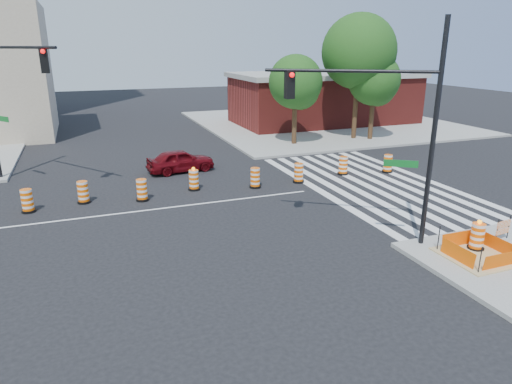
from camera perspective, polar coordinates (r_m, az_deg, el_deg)
ground at (r=20.75m, az=-11.59°, el=-2.02°), size 120.00×120.00×0.00m
sidewalk_ne at (r=43.35m, az=8.38°, el=8.58°), size 22.00×22.00×0.15m
crosswalk_east at (r=24.78m, az=14.17°, el=1.09°), size 6.75×13.50×0.01m
lane_centerline at (r=20.75m, az=-11.59°, el=-2.01°), size 14.00×0.12×0.01m
excavation_pit at (r=17.14m, az=25.97°, el=-7.09°), size 2.20×2.20×0.90m
brick_storefront at (r=43.05m, az=8.51°, el=11.52°), size 16.50×8.50×4.60m
red_coupe at (r=26.46m, az=-9.41°, el=3.89°), size 3.98×2.02×1.30m
signal_pole_se at (r=16.19m, az=15.90°, el=9.37°), size 4.91×3.34×7.69m
signal_pole_nw at (r=25.91m, az=-29.10°, el=12.04°), size 3.90×5.41×8.63m
pit_drum at (r=17.55m, az=25.91°, el=-5.13°), size 0.57×0.57×1.12m
barricade at (r=18.84m, az=28.52°, el=-3.92°), size 0.75×0.14×0.89m
tree_north_c at (r=32.85m, az=4.99°, el=13.18°), size 3.79×3.76×6.39m
tree_north_d at (r=35.47m, az=12.76°, el=16.25°), size 5.42×5.42×9.21m
tree_north_e at (r=35.56m, az=14.58°, el=13.10°), size 3.83×3.78×6.43m
median_drum_2 at (r=22.09m, az=-26.67°, el=-1.07°), size 0.60×0.60×1.02m
median_drum_3 at (r=22.35m, az=-20.79°, el=-0.10°), size 0.60×0.60×1.02m
median_drum_4 at (r=21.87m, az=-14.06°, el=0.16°), size 0.60×0.60×1.02m
median_drum_5 at (r=23.00m, az=-7.77°, el=1.44°), size 0.60×0.60×1.18m
median_drum_6 at (r=23.18m, az=-0.10°, el=1.71°), size 0.60×0.60×1.02m
median_drum_7 at (r=24.17m, az=5.35°, el=2.31°), size 0.60×0.60×1.02m
median_drum_8 at (r=26.02m, az=10.84°, el=3.19°), size 0.60×0.60×1.02m
median_drum_9 at (r=27.07m, az=16.14°, el=3.37°), size 0.60×0.60×1.02m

